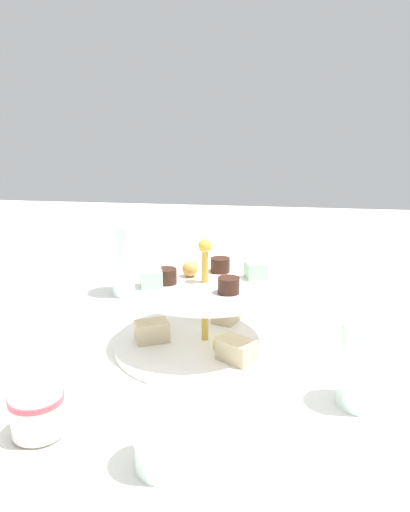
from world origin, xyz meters
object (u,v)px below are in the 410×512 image
object	(u,v)px
tiered_serving_stand	(205,317)
water_glass_mid_back	(364,365)
water_glass_tall_right	(128,260)
butter_knife_left	(329,295)
teacup_with_saucer	(38,417)
water_glass_short_left	(168,433)

from	to	relation	value
tiered_serving_stand	water_glass_mid_back	distance (m)	0.25
tiered_serving_stand	water_glass_tall_right	distance (m)	0.27
water_glass_tall_right	butter_knife_left	xyz separation A→B (m)	(0.38, 0.04, -0.07)
butter_knife_left	teacup_with_saucer	bearing A→B (deg)	92.63
tiered_serving_stand	teacup_with_saucer	xyz separation A→B (m)	(-0.15, -0.25, -0.02)
water_glass_mid_back	water_glass_tall_right	bearing A→B (deg)	138.56
water_glass_tall_right	water_glass_short_left	bearing A→B (deg)	-69.63
water_glass_tall_right	water_glass_short_left	distance (m)	0.51
water_glass_short_left	teacup_with_saucer	bearing A→B (deg)	169.82
water_glass_tall_right	butter_knife_left	world-z (taller)	water_glass_tall_right
water_glass_short_left	teacup_with_saucer	distance (m)	0.15
tiered_serving_stand	butter_knife_left	distance (m)	0.33
water_glass_tall_right	teacup_with_saucer	distance (m)	0.46
tiered_serving_stand	water_glass_short_left	world-z (taller)	tiered_serving_stand
water_glass_tall_right	water_glass_mid_back	distance (m)	0.51
water_glass_mid_back	water_glass_short_left	bearing A→B (deg)	-145.54
tiered_serving_stand	water_glass_tall_right	bearing A→B (deg)	130.44
teacup_with_saucer	water_glass_mid_back	size ratio (longest dim) A/B	0.87
tiered_serving_stand	teacup_with_saucer	distance (m)	0.29
teacup_with_saucer	butter_knife_left	world-z (taller)	teacup_with_saucer
water_glass_short_left	butter_knife_left	distance (m)	0.56
butter_knife_left	tiered_serving_stand	bearing A→B (deg)	88.40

